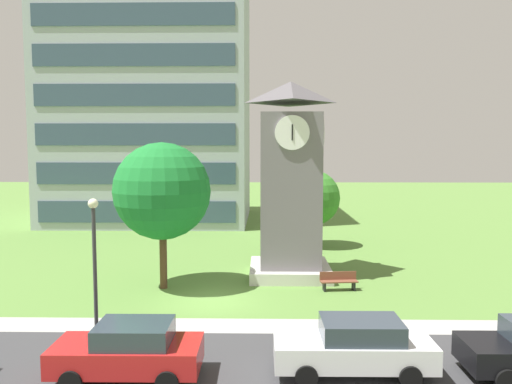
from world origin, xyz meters
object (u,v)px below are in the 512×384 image
(park_bench, at_px, (339,281))
(tree_near_tower, at_px, (312,198))
(clock_tower, at_px, (290,190))
(street_lamp, at_px, (94,250))
(tree_streetside, at_px, (162,191))
(parked_car_red, at_px, (129,350))
(parked_car_white, at_px, (355,346))

(park_bench, relative_size, tree_near_tower, 0.34)
(clock_tower, distance_m, tree_near_tower, 8.35)
(street_lamp, bearing_deg, park_bench, 32.41)
(park_bench, bearing_deg, tree_near_tower, 91.52)
(tree_streetside, height_order, parked_car_red, tree_streetside)
(clock_tower, relative_size, park_bench, 5.61)
(parked_car_white, bearing_deg, park_bench, 84.65)
(tree_near_tower, xyz_separation_m, parked_car_red, (-7.30, -20.19, -2.56))
(street_lamp, xyz_separation_m, tree_near_tower, (9.40, 16.92, 0.22))
(clock_tower, height_order, park_bench, clock_tower)
(street_lamp, bearing_deg, tree_near_tower, 60.93)
(park_bench, height_order, parked_car_red, parked_car_red)
(clock_tower, xyz_separation_m, parked_car_white, (1.38, -11.73, -3.75))
(tree_near_tower, xyz_separation_m, parked_car_white, (-0.56, -19.76, -2.56))
(tree_near_tower, relative_size, tree_streetside, 0.75)
(parked_car_red, bearing_deg, tree_streetside, 95.59)
(clock_tower, relative_size, tree_streetside, 1.45)
(street_lamp, height_order, tree_near_tower, tree_near_tower)
(tree_near_tower, distance_m, parked_car_white, 19.94)
(street_lamp, distance_m, tree_streetside, 6.66)
(park_bench, xyz_separation_m, parked_car_red, (-7.59, -9.43, 0.40))
(park_bench, relative_size, street_lamp, 0.36)
(street_lamp, bearing_deg, tree_streetside, 79.73)
(street_lamp, distance_m, parked_car_red, 4.54)
(clock_tower, bearing_deg, tree_streetside, -158.29)
(street_lamp, distance_m, tree_near_tower, 19.36)
(tree_streetside, distance_m, parked_car_red, 10.45)
(tree_near_tower, bearing_deg, clock_tower, -103.56)
(clock_tower, xyz_separation_m, park_bench, (2.22, -2.73, -4.15))
(street_lamp, bearing_deg, clock_tower, 49.96)
(park_bench, bearing_deg, street_lamp, -147.59)
(street_lamp, distance_m, parked_car_white, 9.58)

